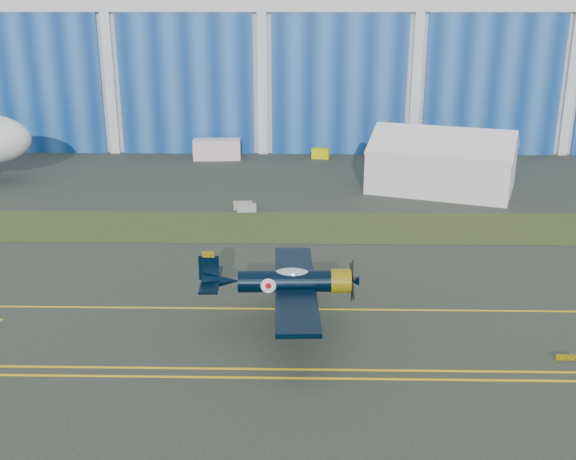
{
  "coord_description": "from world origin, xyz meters",
  "views": [
    {
      "loc": [
        5.7,
        -49.14,
        20.63
      ],
      "look_at": [
        4.67,
        1.03,
        4.0
      ],
      "focal_mm": 42.0,
      "sensor_mm": 36.0,
      "label": 1
    }
  ],
  "objects_px": {
    "shipping_container": "(217,149)",
    "tug": "(321,153)",
    "tent": "(443,158)",
    "warbird": "(285,281)"
  },
  "relations": [
    {
      "from": "warbird",
      "to": "tug",
      "type": "xyz_separation_m",
      "value": [
        3.76,
        54.01,
        -2.69
      ]
    },
    {
      "from": "tent",
      "to": "tug",
      "type": "xyz_separation_m",
      "value": [
        -13.97,
        16.93,
        -3.06
      ]
    },
    {
      "from": "shipping_container",
      "to": "tug",
      "type": "height_order",
      "value": "shipping_container"
    },
    {
      "from": "warbird",
      "to": "tent",
      "type": "height_order",
      "value": "tent"
    },
    {
      "from": "tent",
      "to": "shipping_container",
      "type": "height_order",
      "value": "tent"
    },
    {
      "from": "tent",
      "to": "tug",
      "type": "distance_m",
      "value": 22.16
    },
    {
      "from": "warbird",
      "to": "shipping_container",
      "type": "bearing_deg",
      "value": 99.54
    },
    {
      "from": "tent",
      "to": "shipping_container",
      "type": "bearing_deg",
      "value": 171.27
    },
    {
      "from": "tug",
      "to": "warbird",
      "type": "bearing_deg",
      "value": -83.9
    },
    {
      "from": "tug",
      "to": "tent",
      "type": "bearing_deg",
      "value": -40.41
    }
  ]
}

